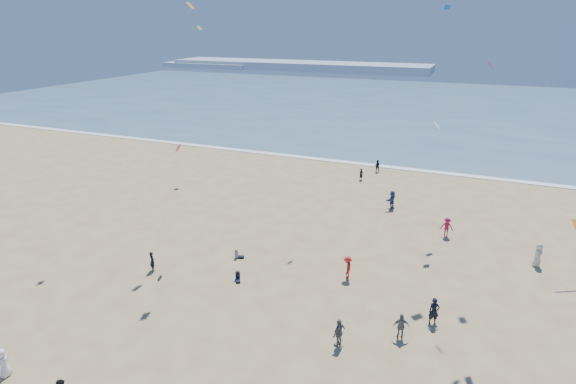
% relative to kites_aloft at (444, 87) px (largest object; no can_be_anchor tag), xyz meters
% --- Properties ---
extents(ocean, '(220.00, 100.00, 0.06)m').
position_rel_kites_aloft_xyz_m(ocean, '(-9.20, 83.23, -14.85)').
color(ocean, '#476B84').
rests_on(ocean, ground).
extents(surf_line, '(220.00, 1.20, 0.08)m').
position_rel_kites_aloft_xyz_m(surf_line, '(-9.20, 33.23, -14.84)').
color(surf_line, white).
rests_on(surf_line, ground).
extents(headland_far, '(110.00, 20.00, 3.20)m').
position_rel_kites_aloft_xyz_m(headland_far, '(-69.20, 158.23, -13.28)').
color(headland_far, '#7A8EA8').
rests_on(headland_far, ground).
extents(headland_near, '(40.00, 14.00, 2.00)m').
position_rel_kites_aloft_xyz_m(headland_near, '(-109.20, 153.23, -13.88)').
color(headland_near, '#7A8EA8').
rests_on(headland_near, ground).
extents(standing_flyers, '(28.55, 46.72, 1.95)m').
position_rel_kites_aloft_xyz_m(standing_flyers, '(-4.40, 3.51, -13.99)').
color(standing_flyers, '#314686').
rests_on(standing_flyers, ground).
extents(seated_group, '(20.33, 18.61, 0.84)m').
position_rel_kites_aloft_xyz_m(seated_group, '(-5.69, -5.81, -14.46)').
color(seated_group, silver).
rests_on(seated_group, ground).
extents(kites_aloft, '(39.87, 42.03, 27.57)m').
position_rel_kites_aloft_xyz_m(kites_aloft, '(0.00, 0.00, 0.00)').
color(kites_aloft, yellow).
rests_on(kites_aloft, ground).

